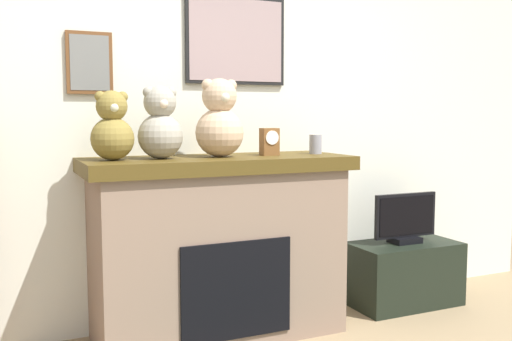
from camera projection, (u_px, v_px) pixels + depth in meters
back_wall at (213, 114)px, 3.61m from camera, size 5.20×0.15×2.60m
fireplace at (218, 246)px, 3.33m from camera, size 1.54×0.62×1.06m
tv_stand at (404, 274)px, 3.91m from camera, size 0.74×0.40×0.43m
television at (405, 220)px, 3.87m from camera, size 0.49×0.14×0.34m
candle_jar at (316, 144)px, 3.52m from camera, size 0.08×0.08×0.12m
mantel_clock at (269, 142)px, 3.39m from camera, size 0.10×0.08×0.16m
teddy_bear_brown at (112, 129)px, 3.00m from camera, size 0.23×0.23×0.37m
teddy_bear_grey at (160, 126)px, 3.11m from camera, size 0.25×0.25×0.40m
teddy_bear_cream at (220, 122)px, 3.25m from camera, size 0.28×0.28×0.45m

